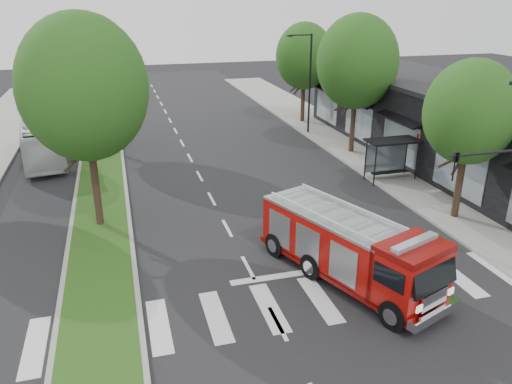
# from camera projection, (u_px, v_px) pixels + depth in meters

# --- Properties ---
(ground) EXTENTS (140.00, 140.00, 0.00)m
(ground) POSITION_uv_depth(u_px,v_px,m) (248.00, 268.00, 20.96)
(ground) COLOR black
(ground) RESTS_ON ground
(sidewalk_right) EXTENTS (5.00, 80.00, 0.15)m
(sidewalk_right) POSITION_uv_depth(u_px,v_px,m) (391.00, 168.00, 33.07)
(sidewalk_right) COLOR gray
(sidewalk_right) RESTS_ON ground
(median) EXTENTS (3.00, 50.00, 0.15)m
(median) POSITION_uv_depth(u_px,v_px,m) (102.00, 156.00, 35.54)
(median) COLOR gray
(median) RESTS_ON ground
(storefront_row) EXTENTS (8.00, 30.00, 5.00)m
(storefront_row) POSITION_uv_depth(u_px,v_px,m) (455.00, 127.00, 33.32)
(storefront_row) COLOR black
(storefront_row) RESTS_ON ground
(bus_shelter) EXTENTS (3.20, 1.60, 2.61)m
(bus_shelter) POSITION_uv_depth(u_px,v_px,m) (391.00, 148.00, 30.36)
(bus_shelter) COLOR black
(bus_shelter) RESTS_ON ground
(tree_right_near) EXTENTS (4.40, 4.40, 8.05)m
(tree_right_near) POSITION_uv_depth(u_px,v_px,m) (470.00, 113.00, 23.67)
(tree_right_near) COLOR black
(tree_right_near) RESTS_ON ground
(tree_right_mid) EXTENTS (5.60, 5.60, 9.72)m
(tree_right_mid) POSITION_uv_depth(u_px,v_px,m) (357.00, 62.00, 34.06)
(tree_right_mid) COLOR black
(tree_right_mid) RESTS_ON ground
(tree_right_far) EXTENTS (5.00, 5.00, 8.73)m
(tree_right_far) POSITION_uv_depth(u_px,v_px,m) (304.00, 56.00, 43.26)
(tree_right_far) COLOR black
(tree_right_far) RESTS_ON ground
(tree_median_near) EXTENTS (5.80, 5.80, 10.16)m
(tree_median_near) POSITION_uv_depth(u_px,v_px,m) (84.00, 88.00, 22.34)
(tree_median_near) COLOR black
(tree_median_near) RESTS_ON ground
(tree_median_far) EXTENTS (5.60, 5.60, 9.72)m
(tree_median_far) POSITION_uv_depth(u_px,v_px,m) (92.00, 60.00, 35.00)
(tree_median_far) COLOR black
(tree_median_far) RESTS_ON ground
(streetlight_right_far) EXTENTS (2.11, 0.20, 8.00)m
(streetlight_right_far) POSITION_uv_depth(u_px,v_px,m) (308.00, 79.00, 39.88)
(streetlight_right_far) COLOR black
(streetlight_right_far) RESTS_ON ground
(fire_engine) EXTENTS (5.30, 8.75, 2.92)m
(fire_engine) POSITION_uv_depth(u_px,v_px,m) (348.00, 247.00, 19.69)
(fire_engine) COLOR #640705
(fire_engine) RESTS_ON ground
(city_bus) EXTENTS (3.94, 10.81, 2.94)m
(city_bus) POSITION_uv_depth(u_px,v_px,m) (41.00, 137.00, 34.90)
(city_bus) COLOR silver
(city_bus) RESTS_ON ground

